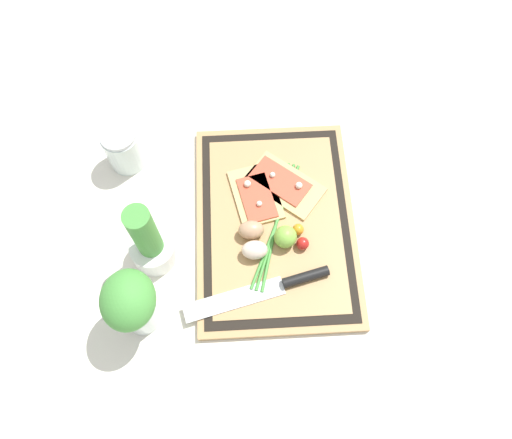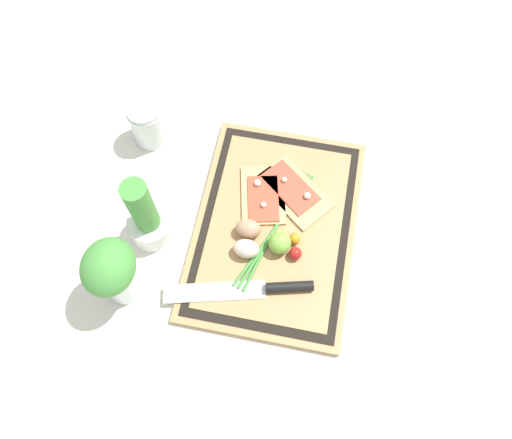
{
  "view_description": "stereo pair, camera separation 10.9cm",
  "coord_description": "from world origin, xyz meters",
  "px_view_note": "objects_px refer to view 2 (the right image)",
  "views": [
    {
      "loc": [
        -0.45,
        0.07,
        1.04
      ],
      "look_at": [
        0.0,
        0.04,
        0.04
      ],
      "focal_mm": 35.0,
      "sensor_mm": 36.0,
      "label": 1
    },
    {
      "loc": [
        -0.44,
        -0.04,
        1.04
      ],
      "look_at": [
        0.0,
        0.04,
        0.04
      ],
      "focal_mm": 35.0,
      "sensor_mm": 36.0,
      "label": 2
    }
  ],
  "objects_px": {
    "herb_glass": "(112,272)",
    "egg_brown": "(248,229)",
    "cherry_tomato_yellow": "(295,239)",
    "sauce_jar": "(149,125)",
    "knife": "(263,289)",
    "herb_pot": "(147,219)",
    "pizza_slice_near": "(293,191)",
    "cherry_tomato_red": "(295,253)",
    "lime": "(280,243)",
    "egg_pink": "(246,249)",
    "pizza_slice_far": "(263,196)"
  },
  "relations": [
    {
      "from": "cherry_tomato_yellow",
      "to": "lime",
      "type": "bearing_deg",
      "value": 124.64
    },
    {
      "from": "pizza_slice_far",
      "to": "cherry_tomato_red",
      "type": "height_order",
      "value": "cherry_tomato_red"
    },
    {
      "from": "egg_brown",
      "to": "herb_pot",
      "type": "distance_m",
      "value": 0.22
    },
    {
      "from": "egg_brown",
      "to": "herb_glass",
      "type": "height_order",
      "value": "herb_glass"
    },
    {
      "from": "egg_brown",
      "to": "herb_pot",
      "type": "bearing_deg",
      "value": 99.08
    },
    {
      "from": "egg_brown",
      "to": "cherry_tomato_yellow",
      "type": "height_order",
      "value": "egg_brown"
    },
    {
      "from": "egg_brown",
      "to": "lime",
      "type": "height_order",
      "value": "lime"
    },
    {
      "from": "egg_brown",
      "to": "pizza_slice_near",
      "type": "bearing_deg",
      "value": -34.53
    },
    {
      "from": "cherry_tomato_red",
      "to": "sauce_jar",
      "type": "bearing_deg",
      "value": 57.85
    },
    {
      "from": "egg_brown",
      "to": "knife",
      "type": "bearing_deg",
      "value": -155.19
    },
    {
      "from": "egg_pink",
      "to": "herb_glass",
      "type": "bearing_deg",
      "value": 117.45
    },
    {
      "from": "lime",
      "to": "cherry_tomato_red",
      "type": "relative_size",
      "value": 1.78
    },
    {
      "from": "pizza_slice_far",
      "to": "egg_brown",
      "type": "relative_size",
      "value": 2.94
    },
    {
      "from": "knife",
      "to": "lime",
      "type": "distance_m",
      "value": 0.1
    },
    {
      "from": "cherry_tomato_yellow",
      "to": "sauce_jar",
      "type": "xyz_separation_m",
      "value": [
        0.21,
        0.39,
        0.02
      ]
    },
    {
      "from": "herb_glass",
      "to": "egg_brown",
      "type": "bearing_deg",
      "value": -53.86
    },
    {
      "from": "pizza_slice_near",
      "to": "egg_pink",
      "type": "distance_m",
      "value": 0.18
    },
    {
      "from": "pizza_slice_far",
      "to": "cherry_tomato_yellow",
      "type": "distance_m",
      "value": 0.13
    },
    {
      "from": "pizza_slice_near",
      "to": "egg_brown",
      "type": "bearing_deg",
      "value": 145.47
    },
    {
      "from": "cherry_tomato_yellow",
      "to": "herb_glass",
      "type": "xyz_separation_m",
      "value": [
        -0.17,
        0.34,
        0.08
      ]
    },
    {
      "from": "pizza_slice_near",
      "to": "herb_glass",
      "type": "height_order",
      "value": "herb_glass"
    },
    {
      "from": "cherry_tomato_red",
      "to": "cherry_tomato_yellow",
      "type": "bearing_deg",
      "value": 11.17
    },
    {
      "from": "lime",
      "to": "sauce_jar",
      "type": "bearing_deg",
      "value": 56.71
    },
    {
      "from": "egg_pink",
      "to": "lime",
      "type": "bearing_deg",
      "value": -69.72
    },
    {
      "from": "pizza_slice_near",
      "to": "pizza_slice_far",
      "type": "distance_m",
      "value": 0.07
    },
    {
      "from": "lime",
      "to": "pizza_slice_near",
      "type": "bearing_deg",
      "value": -3.3
    },
    {
      "from": "cherry_tomato_red",
      "to": "herb_glass",
      "type": "height_order",
      "value": "herb_glass"
    },
    {
      "from": "knife",
      "to": "cherry_tomato_red",
      "type": "xyz_separation_m",
      "value": [
        0.09,
        -0.05,
        0.01
      ]
    },
    {
      "from": "cherry_tomato_yellow",
      "to": "herb_pot",
      "type": "relative_size",
      "value": 0.12
    },
    {
      "from": "egg_pink",
      "to": "knife",
      "type": "bearing_deg",
      "value": -145.67
    },
    {
      "from": "egg_brown",
      "to": "herb_glass",
      "type": "distance_m",
      "value": 0.3
    },
    {
      "from": "egg_brown",
      "to": "cherry_tomato_red",
      "type": "distance_m",
      "value": 0.12
    },
    {
      "from": "egg_brown",
      "to": "lime",
      "type": "bearing_deg",
      "value": -106.63
    },
    {
      "from": "sauce_jar",
      "to": "egg_brown",
      "type": "bearing_deg",
      "value": -126.8
    },
    {
      "from": "egg_brown",
      "to": "cherry_tomato_yellow",
      "type": "relative_size",
      "value": 2.24
    },
    {
      "from": "cherry_tomato_red",
      "to": "sauce_jar",
      "type": "relative_size",
      "value": 0.24
    },
    {
      "from": "cherry_tomato_red",
      "to": "pizza_slice_near",
      "type": "bearing_deg",
      "value": 10.77
    },
    {
      "from": "knife",
      "to": "herb_glass",
      "type": "distance_m",
      "value": 0.31
    },
    {
      "from": "egg_brown",
      "to": "lime",
      "type": "xyz_separation_m",
      "value": [
        -0.02,
        -0.07,
        0.0
      ]
    },
    {
      "from": "herb_pot",
      "to": "lime",
      "type": "bearing_deg",
      "value": -87.56
    },
    {
      "from": "herb_glass",
      "to": "herb_pot",
      "type": "bearing_deg",
      "value": -9.32
    },
    {
      "from": "pizza_slice_near",
      "to": "herb_glass",
      "type": "distance_m",
      "value": 0.44
    },
    {
      "from": "egg_pink",
      "to": "sauce_jar",
      "type": "bearing_deg",
      "value": 48.11
    },
    {
      "from": "knife",
      "to": "herb_pot",
      "type": "xyz_separation_m",
      "value": [
        0.09,
        0.27,
        0.05
      ]
    },
    {
      "from": "pizza_slice_near",
      "to": "herb_pot",
      "type": "distance_m",
      "value": 0.33
    },
    {
      "from": "cherry_tomato_yellow",
      "to": "herb_pot",
      "type": "distance_m",
      "value": 0.32
    },
    {
      "from": "egg_pink",
      "to": "lime",
      "type": "xyz_separation_m",
      "value": [
        0.03,
        -0.07,
        0.0
      ]
    },
    {
      "from": "egg_brown",
      "to": "lime",
      "type": "distance_m",
      "value": 0.08
    },
    {
      "from": "pizza_slice_far",
      "to": "knife",
      "type": "relative_size",
      "value": 0.53
    },
    {
      "from": "cherry_tomato_yellow",
      "to": "sauce_jar",
      "type": "distance_m",
      "value": 0.44
    }
  ]
}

